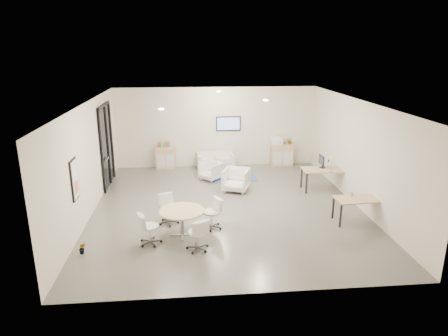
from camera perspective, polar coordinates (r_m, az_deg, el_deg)
name	(u,v)px	position (r m, az deg, el deg)	size (l,w,h in m)	color
room_shell	(227,157)	(11.76, 0.45, 1.63)	(9.60, 10.60, 4.80)	#5D5B55
glass_door	(107,143)	(14.43, -16.44, 3.41)	(0.09, 1.90, 2.85)	black
artwork	(75,180)	(10.57, -20.57, -1.57)	(0.05, 0.54, 1.04)	black
wall_tv	(228,124)	(16.11, 0.63, 6.36)	(0.98, 0.06, 0.58)	black
ceiling_spots	(218,99)	(12.25, -0.87, 9.78)	(3.14, 4.14, 0.03)	#FFEAC6
sideboard_left	(166,158)	(16.15, -8.33, 1.45)	(0.79, 0.41, 0.89)	tan
sideboard_right	(282,155)	(16.56, 8.23, 1.87)	(0.91, 0.44, 0.91)	tan
books	(164,144)	(16.02, -8.56, 3.36)	(0.46, 0.14, 0.22)	red
printer	(277,141)	(16.37, 7.54, 3.91)	(0.50, 0.43, 0.33)	white
loveseat	(215,161)	(16.07, -1.26, 1.00)	(1.50, 0.83, 0.54)	silver
blue_rug	(234,177)	(14.97, 1.43, -1.37)	(1.59, 1.06, 0.01)	#2D428A
armchair_left	(211,170)	(14.68, -1.93, -0.34)	(0.68, 0.64, 0.70)	silver
armchair_right	(236,179)	(13.51, 1.73, -1.54)	(0.82, 0.77, 0.85)	silver
desk_rear	(324,171)	(13.92, 14.04, -0.45)	(1.45, 0.76, 0.74)	tan
desk_front	(360,201)	(11.67, 18.79, -4.45)	(1.38, 0.76, 0.70)	tan
monitor	(322,161)	(13.95, 13.77, 0.95)	(0.20, 0.50, 0.44)	black
round_table	(182,213)	(10.33, -6.06, -6.45)	(1.16, 1.16, 0.71)	tan
meeting_chairs	(182,221)	(10.41, -6.02, -7.52)	(2.34, 2.34, 0.82)	white
plant_cabinet	(290,141)	(16.50, 9.42, 3.79)	(0.26, 0.29, 0.22)	#3F7F3F
plant_floor	(83,251)	(10.21, -19.56, -11.16)	(0.16, 0.29, 0.13)	#3F7F3F
cup	(351,194)	(11.75, 17.74, -3.54)	(0.11, 0.09, 0.11)	white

